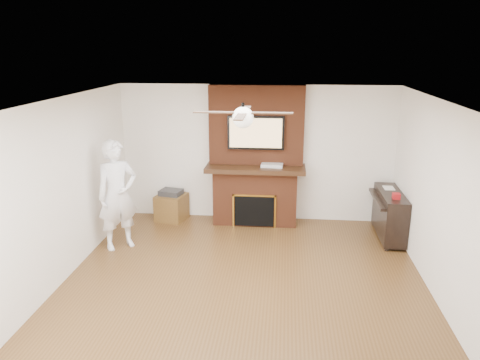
# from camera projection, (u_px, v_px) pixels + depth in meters

# --- Properties ---
(room_shell) EXTENTS (5.36, 5.86, 2.86)m
(room_shell) POSITION_uv_depth(u_px,v_px,m) (243.00, 201.00, 5.97)
(room_shell) COLOR #4E3217
(room_shell) RESTS_ON ground
(fireplace) EXTENTS (1.78, 0.64, 2.50)m
(fireplace) POSITION_uv_depth(u_px,v_px,m) (256.00, 170.00, 8.47)
(fireplace) COLOR brown
(fireplace) RESTS_ON ground
(tv) EXTENTS (1.00, 0.08, 0.60)m
(tv) POSITION_uv_depth(u_px,v_px,m) (256.00, 133.00, 8.24)
(tv) COLOR black
(tv) RESTS_ON fireplace
(ceiling_fan) EXTENTS (1.21, 1.21, 0.31)m
(ceiling_fan) POSITION_uv_depth(u_px,v_px,m) (243.00, 117.00, 5.67)
(ceiling_fan) COLOR black
(ceiling_fan) RESTS_ON room_shell
(person) EXTENTS (0.78, 0.74, 1.77)m
(person) POSITION_uv_depth(u_px,v_px,m) (118.00, 195.00, 7.39)
(person) COLOR white
(person) RESTS_ON ground
(side_table) EXTENTS (0.60, 0.60, 0.58)m
(side_table) POSITION_uv_depth(u_px,v_px,m) (172.00, 206.00, 8.76)
(side_table) COLOR brown
(side_table) RESTS_ON ground
(piano) EXTENTS (0.46, 1.23, 0.89)m
(piano) POSITION_uv_depth(u_px,v_px,m) (389.00, 214.00, 7.89)
(piano) COLOR black
(piano) RESTS_ON ground
(cable_box) EXTENTS (0.40, 0.25, 0.05)m
(cable_box) POSITION_uv_depth(u_px,v_px,m) (272.00, 165.00, 8.32)
(cable_box) COLOR silver
(cable_box) RESTS_ON fireplace
(candle_orange) EXTENTS (0.08, 0.08, 0.13)m
(candle_orange) POSITION_uv_depth(u_px,v_px,m) (249.00, 221.00, 8.55)
(candle_orange) COLOR orange
(candle_orange) RESTS_ON ground
(candle_green) EXTENTS (0.07, 0.07, 0.09)m
(candle_green) POSITION_uv_depth(u_px,v_px,m) (249.00, 223.00, 8.52)
(candle_green) COLOR #3C7830
(candle_green) RESTS_ON ground
(candle_cream) EXTENTS (0.09, 0.09, 0.12)m
(candle_cream) POSITION_uv_depth(u_px,v_px,m) (262.00, 221.00, 8.56)
(candle_cream) COLOR beige
(candle_cream) RESTS_ON ground
(candle_blue) EXTENTS (0.06, 0.06, 0.07)m
(candle_blue) POSITION_uv_depth(u_px,v_px,m) (266.00, 224.00, 8.49)
(candle_blue) COLOR #3649A2
(candle_blue) RESTS_ON ground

